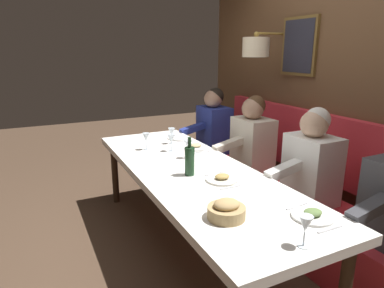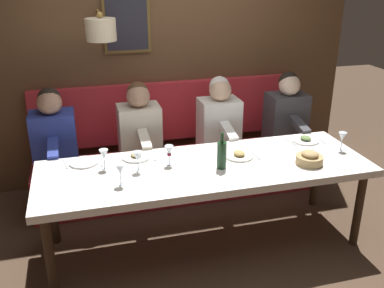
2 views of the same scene
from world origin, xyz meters
name	(u,v)px [view 2 (image 2 of 2)]	position (x,y,z in m)	size (l,w,h in m)	color
ground_plane	(205,242)	(0.00, 0.00, 0.00)	(12.00, 12.00, 0.00)	#4C3828
dining_table	(205,172)	(0.00, 0.00, 0.68)	(0.90, 2.69, 0.74)	white
banquette_bench	(180,175)	(0.89, 0.00, 0.23)	(0.52, 2.89, 0.45)	red
back_wall_panel	(165,55)	(1.46, 0.01, 1.37)	(0.59, 4.09, 2.90)	brown
diner_nearest	(287,112)	(0.88, -1.15, 0.82)	(0.60, 0.40, 0.79)	#3D3D42
diner_near	(219,118)	(0.88, -0.41, 0.82)	(0.60, 0.40, 0.79)	white
diner_middle	(139,125)	(0.88, 0.40, 0.82)	(0.60, 0.40, 0.79)	beige
diner_far	(53,133)	(0.88, 1.19, 0.82)	(0.60, 0.40, 0.79)	#283893
place_setting_0	(239,155)	(0.09, -0.32, 0.75)	(0.24, 0.31, 0.05)	silver
place_setting_1	(306,140)	(0.26, -1.04, 0.75)	(0.24, 0.31, 0.05)	white
place_setting_2	(84,162)	(0.30, 0.95, 0.75)	(0.24, 0.32, 0.01)	white
place_setting_3	(136,156)	(0.30, 0.52, 0.75)	(0.24, 0.31, 0.05)	white
wine_glass_0	(138,157)	(0.05, 0.54, 0.86)	(0.07, 0.07, 0.16)	silver
wine_glass_1	(169,151)	(0.10, 0.28, 0.86)	(0.07, 0.07, 0.16)	silver
wine_glass_2	(104,155)	(0.16, 0.79, 0.86)	(0.07, 0.07, 0.16)	silver
wine_glass_3	(120,170)	(-0.15, 0.70, 0.86)	(0.07, 0.07, 0.16)	silver
wine_glass_4	(342,138)	(0.00, -1.24, 0.86)	(0.07, 0.07, 0.16)	silver
wine_bottle	(222,155)	(-0.07, -0.11, 0.86)	(0.08, 0.08, 0.30)	#19381E
bread_bowl	(309,158)	(-0.19, -0.83, 0.79)	(0.22, 0.22, 0.12)	tan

